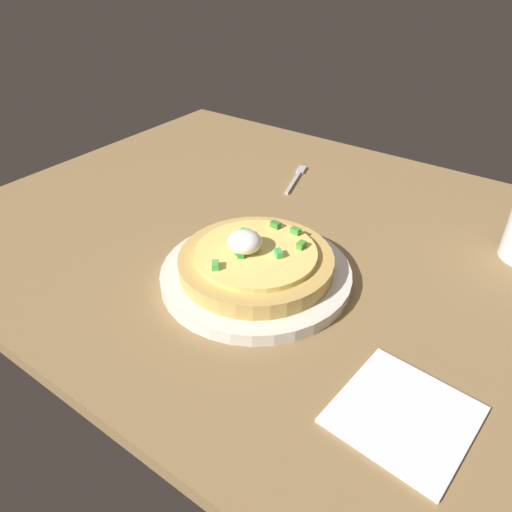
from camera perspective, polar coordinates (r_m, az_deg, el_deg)
dining_table at (r=72.30cm, az=1.72°, el=2.64°), size 91.86×73.95×2.05cm
plate at (r=60.86cm, az=0.00°, el=-2.16°), size 24.11×24.11×1.58cm
pizza at (r=59.57cm, az=-0.06°, el=-0.46°), size 19.37×19.37×5.38cm
fork at (r=87.13cm, az=4.87°, el=9.35°), size 4.32×11.28×0.50cm
napkin at (r=48.31cm, az=17.17°, el=-17.58°), size 12.62×12.62×0.40cm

